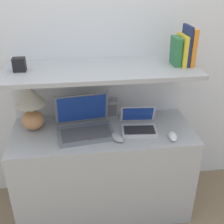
{
  "coord_description": "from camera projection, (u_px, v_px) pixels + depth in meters",
  "views": [
    {
      "loc": [
        -0.15,
        -1.41,
        1.72
      ],
      "look_at": [
        0.06,
        0.26,
        0.84
      ],
      "focal_mm": 45.0,
      "sensor_mm": 36.0,
      "label": 1
    }
  ],
  "objects": [
    {
      "name": "wall_back",
      "position": [
        97.0,
        48.0,
        2.0
      ],
      "size": [
        6.0,
        0.05,
        2.4
      ],
      "color": "silver",
      "rests_on": "ground_plane"
    },
    {
      "name": "desk",
      "position": [
        104.0,
        170.0,
        2.11
      ],
      "size": [
        1.26,
        0.52,
        0.7
      ],
      "color": "#999EA3",
      "rests_on": "ground_plane"
    },
    {
      "name": "back_riser",
      "position": [
        100.0,
        128.0,
        2.26
      ],
      "size": [
        1.26,
        0.04,
        1.11
      ],
      "color": "silver",
      "rests_on": "ground_plane"
    },
    {
      "name": "shelf",
      "position": [
        101.0,
        70.0,
        1.81
      ],
      "size": [
        1.26,
        0.46,
        0.03
      ],
      "color": "#999EA3",
      "rests_on": "back_riser"
    },
    {
      "name": "table_lamp",
      "position": [
        31.0,
        104.0,
        1.89
      ],
      "size": [
        0.21,
        0.21,
        0.33
      ],
      "color": "#B27A4C",
      "rests_on": "desk"
    },
    {
      "name": "laptop_large",
      "position": [
        85.0,
        125.0,
        1.92
      ],
      "size": [
        0.41,
        0.33,
        0.24
      ],
      "color": "slate",
      "rests_on": "desk"
    },
    {
      "name": "laptop_small",
      "position": [
        139.0,
        125.0,
        1.95
      ],
      "size": [
        0.26,
        0.24,
        0.15
      ],
      "color": "silver",
      "rests_on": "desk"
    },
    {
      "name": "computer_mouse",
      "position": [
        117.0,
        138.0,
        1.84
      ],
      "size": [
        0.1,
        0.13,
        0.04
      ],
      "color": "#99999E",
      "rests_on": "desk"
    },
    {
      "name": "second_mouse",
      "position": [
        173.0,
        136.0,
        1.85
      ],
      "size": [
        0.06,
        0.11,
        0.04
      ],
      "color": "white",
      "rests_on": "desk"
    },
    {
      "name": "router_box",
      "position": [
        111.0,
        109.0,
        2.1
      ],
      "size": [
        0.1,
        0.07,
        0.14
      ],
      "color": "gray",
      "rests_on": "desk"
    },
    {
      "name": "book_orange",
      "position": [
        190.0,
        47.0,
        1.82
      ],
      "size": [
        0.03,
        0.15,
        0.24
      ],
      "color": "orange",
      "rests_on": "shelf"
    },
    {
      "name": "book_navy",
      "position": [
        186.0,
        45.0,
        1.81
      ],
      "size": [
        0.02,
        0.15,
        0.25
      ],
      "color": "navy",
      "rests_on": "shelf"
    },
    {
      "name": "book_yellow",
      "position": [
        182.0,
        50.0,
        1.82
      ],
      "size": [
        0.03,
        0.17,
        0.2
      ],
      "color": "gold",
      "rests_on": "shelf"
    },
    {
      "name": "book_green",
      "position": [
        176.0,
        51.0,
        1.82
      ],
      "size": [
        0.04,
        0.13,
        0.18
      ],
      "color": "#2D7042",
      "rests_on": "shelf"
    },
    {
      "name": "shelf_gadget",
      "position": [
        19.0,
        65.0,
        1.73
      ],
      "size": [
        0.08,
        0.06,
        0.09
      ],
      "color": "black",
      "rests_on": "shelf"
    }
  ]
}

